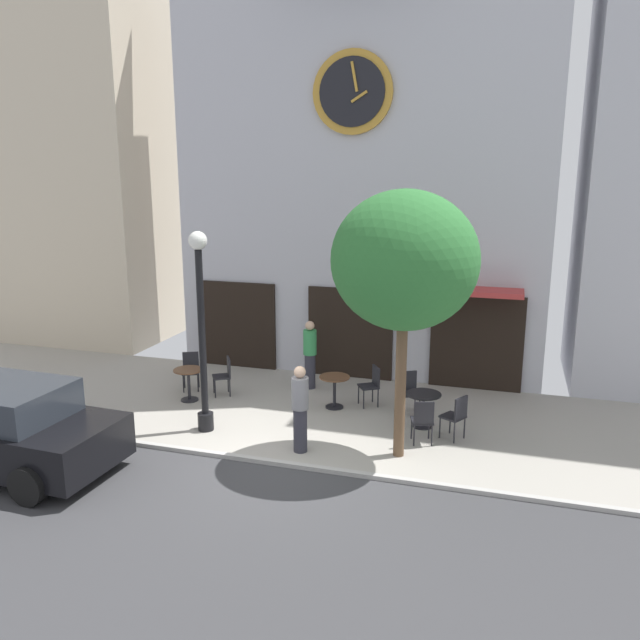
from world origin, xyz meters
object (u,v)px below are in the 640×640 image
at_px(cafe_chair_corner, 456,414).
at_px(pedestrian_grey, 300,408).
at_px(cafe_chair_mid_row, 372,383).
at_px(cafe_chair_near_lamp, 225,373).
at_px(cafe_chair_facing_wall, 191,368).
at_px(street_lamp, 202,332).
at_px(street_tree, 404,262).
at_px(cafe_chair_by_entrance, 423,418).
at_px(cafe_table_center, 334,386).
at_px(cafe_table_leftmost, 423,403).
at_px(cafe_table_near_curb, 189,379).
at_px(parked_car_black, 0,427).
at_px(pedestrian_green, 310,354).
at_px(cafe_chair_right_end, 409,389).

bearing_deg(cafe_chair_corner, pedestrian_grey, -153.14).
xyz_separation_m(cafe_chair_mid_row, cafe_chair_near_lamp, (-3.45, -0.33, 0.00)).
bearing_deg(cafe_chair_facing_wall, street_lamp, -55.54).
bearing_deg(cafe_chair_facing_wall, street_tree, -21.89).
bearing_deg(cafe_chair_by_entrance, street_lamp, -172.35).
distance_m(street_tree, cafe_table_center, 4.10).
height_order(cafe_table_leftmost, cafe_chair_near_lamp, cafe_chair_near_lamp).
bearing_deg(cafe_chair_near_lamp, cafe_table_near_curb, -136.47).
bearing_deg(parked_car_black, cafe_chair_near_lamp, 64.54).
relative_size(cafe_table_center, cafe_table_leftmost, 1.00).
relative_size(cafe_table_leftmost, pedestrian_green, 0.43).
distance_m(street_lamp, cafe_table_center, 3.31).
distance_m(cafe_chair_right_end, cafe_chair_near_lamp, 4.31).
bearing_deg(parked_car_black, pedestrian_green, 54.83).
bearing_deg(cafe_table_near_curb, parked_car_black, -111.28).
bearing_deg(pedestrian_green, cafe_table_center, -49.85).
xyz_separation_m(street_lamp, pedestrian_green, (1.25, 3.05, -1.19)).
relative_size(cafe_table_leftmost, cafe_chair_facing_wall, 0.80).
bearing_deg(cafe_table_near_curb, pedestrian_green, 34.16).
bearing_deg(cafe_chair_right_end, cafe_chair_mid_row, 169.87).
bearing_deg(pedestrian_green, cafe_chair_mid_row, -22.71).
xyz_separation_m(cafe_chair_right_end, pedestrian_green, (-2.54, 0.86, 0.33)).
distance_m(cafe_table_center, pedestrian_green, 1.47).
xyz_separation_m(cafe_table_center, cafe_table_leftmost, (2.03, -0.52, 0.01)).
relative_size(pedestrian_green, pedestrian_grey, 1.00).
distance_m(cafe_chair_by_entrance, cafe_chair_near_lamp, 5.04).
distance_m(street_lamp, cafe_chair_right_end, 4.63).
bearing_deg(cafe_chair_mid_row, cafe_chair_facing_wall, -177.47).
xyz_separation_m(cafe_chair_facing_wall, cafe_chair_near_lamp, (0.96, -0.13, 0.00)).
bearing_deg(parked_car_black, cafe_table_near_curb, 68.72).
bearing_deg(cafe_chair_near_lamp, pedestrian_green, 30.23).
distance_m(cafe_chair_mid_row, cafe_chair_near_lamp, 3.46).
xyz_separation_m(street_lamp, cafe_table_near_curb, (-1.14, 1.43, -1.53)).
distance_m(street_lamp, cafe_table_leftmost, 4.70).
distance_m(cafe_table_near_curb, cafe_chair_facing_wall, 0.80).
xyz_separation_m(street_lamp, street_tree, (3.96, -0.03, 1.56)).
bearing_deg(cafe_chair_corner, cafe_chair_right_end, 132.90).
xyz_separation_m(street_lamp, pedestrian_grey, (2.16, -0.40, -1.19)).
xyz_separation_m(street_lamp, cafe_table_center, (2.17, 1.96, -1.54)).
height_order(street_tree, parked_car_black, street_tree).
relative_size(street_lamp, cafe_table_leftmost, 5.57).
height_order(cafe_chair_facing_wall, pedestrian_grey, pedestrian_grey).
distance_m(cafe_table_center, cafe_chair_facing_wall, 3.65).
distance_m(cafe_chair_mid_row, pedestrian_grey, 2.87).
relative_size(street_lamp, cafe_chair_by_entrance, 4.48).
relative_size(street_tree, cafe_chair_facing_wall, 5.39).
xyz_separation_m(street_lamp, cafe_chair_corner, (4.91, 0.99, -1.52)).
xyz_separation_m(cafe_chair_by_entrance, pedestrian_green, (-3.06, 2.47, 0.33)).
distance_m(cafe_table_center, pedestrian_grey, 2.38).
distance_m(street_tree, cafe_chair_right_end, 3.81).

